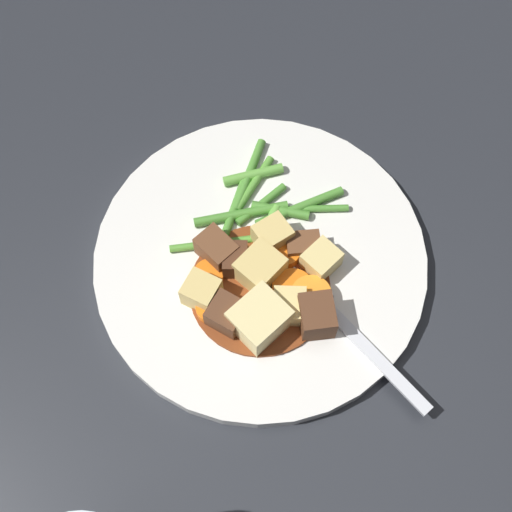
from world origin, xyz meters
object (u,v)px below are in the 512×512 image
(meat_chunk_2, at_px, (212,251))
(carrot_slice_1, at_px, (205,274))
(carrot_slice_3, at_px, (279,255))
(carrot_slice_2, at_px, (206,309))
(dinner_plate, at_px, (256,259))
(potato_chunk_3, at_px, (259,319))
(meat_chunk_1, at_px, (231,260))
(potato_chunk_0, at_px, (251,269))
(potato_chunk_2, at_px, (285,307))
(carrot_slice_4, at_px, (306,297))
(potato_chunk_5, at_px, (197,292))
(carrot_slice_0, at_px, (288,290))
(meat_chunk_3, at_px, (223,314))
(meat_chunk_0, at_px, (299,246))
(potato_chunk_1, at_px, (317,260))
(meat_chunk_4, at_px, (312,316))
(fork, at_px, (338,323))
(potato_chunk_4, at_px, (268,236))

(meat_chunk_2, bearing_deg, carrot_slice_1, -18.44)
(carrot_slice_3, bearing_deg, carrot_slice_2, -50.29)
(carrot_slice_3, height_order, meat_chunk_2, meat_chunk_2)
(dinner_plate, xyz_separation_m, potato_chunk_3, (0.06, 0.00, 0.02))
(carrot_slice_2, bearing_deg, meat_chunk_1, 155.51)
(potato_chunk_0, distance_m, potato_chunk_2, 0.04)
(carrot_slice_4, bearing_deg, dinner_plate, -133.36)
(potato_chunk_5, bearing_deg, carrot_slice_3, 118.91)
(carrot_slice_0, height_order, meat_chunk_1, meat_chunk_1)
(carrot_slice_0, distance_m, potato_chunk_2, 0.02)
(carrot_slice_3, height_order, meat_chunk_3, meat_chunk_3)
(potato_chunk_0, relative_size, meat_chunk_0, 1.23)
(carrot_slice_0, relative_size, meat_chunk_2, 1.08)
(meat_chunk_0, height_order, meat_chunk_1, meat_chunk_1)
(potato_chunk_3, distance_m, meat_chunk_0, 0.07)
(potato_chunk_1, height_order, meat_chunk_1, meat_chunk_1)
(meat_chunk_4, bearing_deg, potato_chunk_3, -85.21)
(meat_chunk_3, bearing_deg, carrot_slice_2, -116.98)
(meat_chunk_0, bearing_deg, potato_chunk_0, -59.42)
(meat_chunk_0, bearing_deg, fork, 25.84)
(potato_chunk_3, xyz_separation_m, meat_chunk_2, (-0.06, -0.04, -0.00))
(carrot_slice_0, height_order, carrot_slice_1, carrot_slice_0)
(potato_chunk_1, xyz_separation_m, potato_chunk_5, (0.03, -0.10, 0.00))
(potato_chunk_2, relative_size, meat_chunk_3, 1.01)
(potato_chunk_4, relative_size, meat_chunk_1, 1.07)
(carrot_slice_2, relative_size, meat_chunk_4, 0.78)
(carrot_slice_4, xyz_separation_m, meat_chunk_2, (-0.04, -0.08, 0.01))
(carrot_slice_1, relative_size, carrot_slice_4, 0.75)
(carrot_slice_2, height_order, potato_chunk_0, potato_chunk_0)
(meat_chunk_2, bearing_deg, meat_chunk_3, 10.86)
(carrot_slice_3, distance_m, potato_chunk_1, 0.03)
(potato_chunk_0, relative_size, potato_chunk_4, 1.23)
(potato_chunk_4, distance_m, meat_chunk_1, 0.04)
(meat_chunk_0, xyz_separation_m, meat_chunk_2, (0.01, -0.07, 0.00))
(carrot_slice_4, xyz_separation_m, meat_chunk_0, (-0.04, -0.01, 0.00))
(carrot_slice_0, xyz_separation_m, carrot_slice_2, (0.02, -0.07, -0.00))
(potato_chunk_0, bearing_deg, carrot_slice_4, 64.99)
(carrot_slice_0, distance_m, meat_chunk_2, 0.07)
(potato_chunk_0, bearing_deg, meat_chunk_3, -29.32)
(potato_chunk_4, bearing_deg, meat_chunk_0, 75.21)
(potato_chunk_2, bearing_deg, dinner_plate, -154.04)
(carrot_slice_1, height_order, fork, carrot_slice_1)
(potato_chunk_4, bearing_deg, potato_chunk_1, 63.99)
(potato_chunk_4, bearing_deg, carrot_slice_2, -38.21)
(potato_chunk_5, distance_m, meat_chunk_0, 0.09)
(potato_chunk_2, height_order, potato_chunk_4, potato_chunk_4)
(dinner_plate, bearing_deg, carrot_slice_3, 85.38)
(potato_chunk_3, height_order, meat_chunk_4, same)
(carrot_slice_3, relative_size, meat_chunk_0, 1.00)
(carrot_slice_1, bearing_deg, meat_chunk_1, 114.13)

